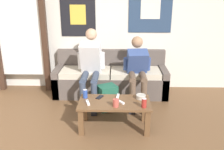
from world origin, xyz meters
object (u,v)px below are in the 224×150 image
(backpack, at_px, (108,98))
(ceramic_bowl, at_px, (141,96))
(person_seated_adult, at_px, (91,64))
(game_controller_near_right, at_px, (120,102))
(drink_can_blue, at_px, (85,94))
(cell_phone, at_px, (100,97))
(person_seated_teen, at_px, (137,68))
(game_controller_near_left, at_px, (118,96))
(game_controller_far_center, at_px, (88,103))
(pillar_candle, at_px, (116,103))
(coffee_table, at_px, (114,107))
(couch, at_px, (111,79))
(drink_can_red, at_px, (144,103))

(backpack, relative_size, ceramic_bowl, 2.94)
(person_seated_adult, distance_m, game_controller_near_right, 1.09)
(drink_can_blue, xyz_separation_m, cell_phone, (0.20, 0.02, -0.06))
(person_seated_teen, distance_m, game_controller_near_right, 1.00)
(backpack, bearing_deg, person_seated_adult, 130.47)
(drink_can_blue, relative_size, game_controller_near_left, 0.84)
(game_controller_far_center, bearing_deg, pillar_candle, -13.07)
(coffee_table, relative_size, person_seated_adult, 0.80)
(game_controller_near_left, bearing_deg, pillar_candle, -94.70)
(person_seated_teen, bearing_deg, game_controller_near_right, -107.29)
(drink_can_blue, bearing_deg, ceramic_bowl, -0.70)
(couch, bearing_deg, game_controller_near_left, -82.96)
(coffee_table, height_order, ceramic_bowl, ceramic_bowl)
(backpack, bearing_deg, ceramic_bowl, -42.17)
(couch, xyz_separation_m, game_controller_far_center, (-0.27, -1.31, 0.13))
(game_controller_near_left, height_order, game_controller_far_center, same)
(pillar_candle, relative_size, cell_phone, 0.78)
(person_seated_adult, xyz_separation_m, backpack, (0.30, -0.35, -0.47))
(game_controller_near_left, bearing_deg, ceramic_bowl, -7.32)
(couch, xyz_separation_m, cell_phone, (-0.12, -1.11, 0.13))
(person_seated_adult, distance_m, drink_can_red, 1.36)
(coffee_table, xyz_separation_m, game_controller_far_center, (-0.36, -0.06, 0.09))
(person_seated_adult, bearing_deg, couch, 45.90)
(person_seated_adult, relative_size, person_seated_teen, 1.12)
(backpack, bearing_deg, game_controller_near_left, -67.66)
(ceramic_bowl, bearing_deg, game_controller_near_left, 172.68)
(person_seated_teen, bearing_deg, backpack, -144.62)
(pillar_candle, bearing_deg, game_controller_far_center, 166.93)
(ceramic_bowl, relative_size, pillar_candle, 1.19)
(couch, height_order, game_controller_near_left, couch)
(drink_can_blue, bearing_deg, backpack, 55.72)
(couch, relative_size, game_controller_far_center, 13.85)
(person_seated_adult, height_order, drink_can_blue, person_seated_adult)
(drink_can_blue, bearing_deg, couch, 73.81)
(couch, distance_m, ceramic_bowl, 1.24)
(couch, xyz_separation_m, ceramic_bowl, (0.46, -1.14, 0.16))
(person_seated_adult, bearing_deg, drink_can_red, -52.92)
(person_seated_teen, distance_m, ceramic_bowl, 0.81)
(game_controller_near_right, bearing_deg, backpack, 108.86)
(backpack, bearing_deg, couch, 87.48)
(coffee_table, bearing_deg, drink_can_blue, 163.71)
(person_seated_teen, relative_size, ceramic_bowl, 7.89)
(game_controller_near_right, distance_m, cell_phone, 0.34)
(coffee_table, bearing_deg, pillar_candle, -82.17)
(drink_can_red, distance_m, game_controller_far_center, 0.76)
(ceramic_bowl, bearing_deg, drink_can_red, -86.34)
(ceramic_bowl, distance_m, game_controller_near_right, 0.32)
(cell_phone, bearing_deg, game_controller_far_center, -126.46)
(ceramic_bowl, distance_m, cell_phone, 0.59)
(coffee_table, height_order, drink_can_blue, drink_can_blue)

